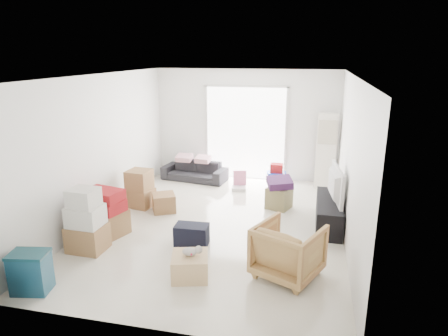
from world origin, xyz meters
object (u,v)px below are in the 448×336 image
ottoman (279,198)px  kids_table (276,171)px  tv_console (329,213)px  ac_tower (326,151)px  sofa (194,168)px  television (330,196)px  wood_crate (190,266)px  storage_bins (31,272)px  armchair (288,248)px

ottoman → kids_table: bearing=98.3°
tv_console → kids_table: bearing=121.5°
ac_tower → sofa: ac_tower is taller
television → ottoman: bearing=48.7°
wood_crate → sofa: bearing=105.9°
ac_tower → ottoman: size_ratio=4.00×
ottoman → kids_table: kids_table is taller
kids_table → wood_crate: (-0.81, -4.11, -0.26)m
tv_console → kids_table: size_ratio=2.48×
sofa → storage_bins: bearing=-89.1°
ottoman → television: bearing=-34.5°
television → kids_table: size_ratio=1.80×
tv_console → storage_bins: (-3.90, -3.05, 0.04)m
tv_console → ottoman: (-0.97, 0.66, -0.03)m
ac_tower → ottoman: ac_tower is taller
kids_table → storage_bins: bearing=-119.3°
armchair → wood_crate: (-1.34, -0.34, -0.26)m
kids_table → wood_crate: 4.20m
ac_tower → sofa: size_ratio=1.09×
television → armchair: size_ratio=1.26×
storage_bins → ottoman: size_ratio=1.29×
television → ottoman: television is taller
ac_tower → wood_crate: bearing=-113.1°
storage_bins → ac_tower: bearing=53.9°
tv_console → television: bearing=-90.0°
television → armchair: armchair is taller
storage_bins → television: bearing=38.0°
sofa → storage_bins: (-0.71, -5.13, -0.03)m
tv_console → storage_bins: size_ratio=2.63×
ac_tower → tv_console: bearing=-88.7°
storage_bins → kids_table: bearing=60.7°
ac_tower → tv_console: ac_tower is taller
tv_console → storage_bins: bearing=-142.0°
wood_crate → ac_tower: bearing=66.9°
armchair → storage_bins: armchair is taller
ottoman → storage_bins: bearing=-128.3°
ac_tower → sofa: 3.20m
kids_table → television: bearing=-58.5°
sofa → wood_crate: bearing=-65.3°
television → tv_console: bearing=-6.8°
tv_console → kids_table: (-1.14, 1.87, 0.18)m
tv_console → ottoman: 1.17m
tv_console → television: 0.32m
armchair → kids_table: armchair is taller
sofa → ottoman: sofa is taller
tv_console → kids_table: 2.19m
armchair → storage_bins: bearing=43.7°
armchair → wood_crate: 1.41m
ac_tower → wood_crate: size_ratio=3.47×
kids_table → ac_tower: bearing=18.5°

